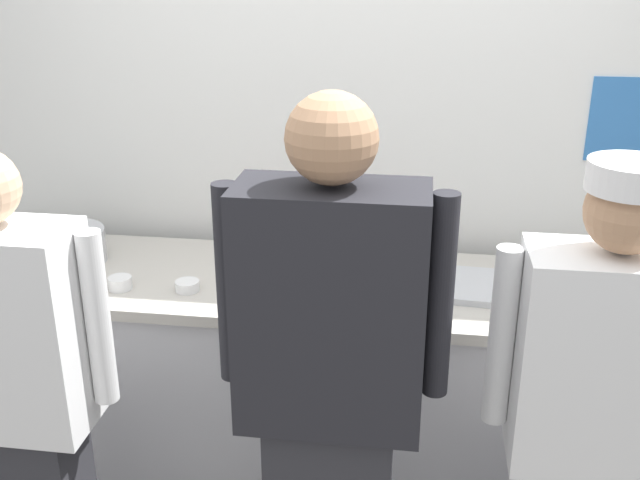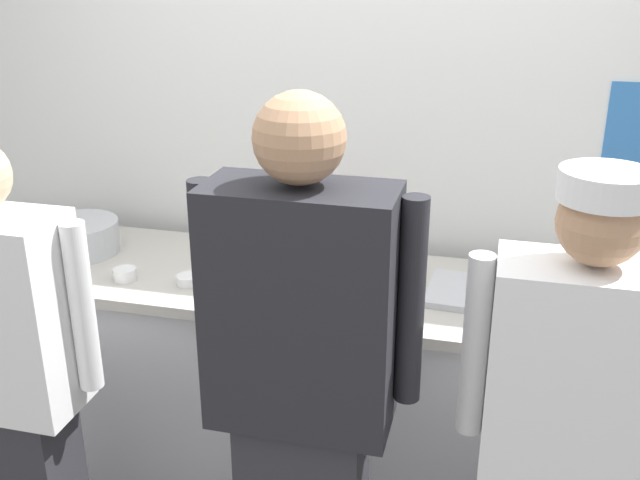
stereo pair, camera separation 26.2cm
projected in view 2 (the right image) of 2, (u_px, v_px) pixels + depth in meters
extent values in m
cube|color=white|center=(362.00, 104.00, 2.91)|extent=(5.10, 0.10, 2.97)
cube|color=silver|center=(333.00, 395.00, 2.86)|extent=(3.19, 0.62, 0.88)
cube|color=#B7B2A8|center=(334.00, 287.00, 2.70)|extent=(3.25, 0.68, 0.04)
cylinder|color=white|center=(82.00, 308.00, 2.10)|extent=(0.07, 0.07, 0.52)
cube|color=#232328|center=(301.00, 309.00, 1.92)|extent=(0.49, 0.24, 0.67)
cylinder|color=#232328|center=(206.00, 280.00, 2.01)|extent=(0.07, 0.07, 0.57)
cylinder|color=#232328|center=(411.00, 302.00, 1.88)|extent=(0.07, 0.07, 0.57)
sphere|color=tan|center=(299.00, 138.00, 1.76)|extent=(0.23, 0.23, 0.23)
cube|color=white|center=(579.00, 377.00, 1.83)|extent=(0.44, 0.24, 0.60)
cylinder|color=white|center=(475.00, 346.00, 1.92)|extent=(0.07, 0.07, 0.51)
sphere|color=tan|center=(602.00, 222.00, 1.68)|extent=(0.21, 0.21, 0.21)
cylinder|color=white|center=(607.00, 186.00, 1.65)|extent=(0.22, 0.22, 0.07)
cylinder|color=#B7BABF|center=(78.00, 237.00, 2.94)|extent=(0.32, 0.32, 0.13)
cube|color=#B7BABF|center=(502.00, 297.00, 2.55)|extent=(0.53, 0.32, 0.02)
cylinder|color=red|center=(315.00, 240.00, 2.85)|extent=(0.06, 0.06, 0.17)
cone|color=red|center=(315.00, 215.00, 2.81)|extent=(0.05, 0.05, 0.04)
cylinder|color=white|center=(188.00, 280.00, 2.66)|extent=(0.09, 0.09, 0.04)
cylinder|color=orange|center=(188.00, 277.00, 2.66)|extent=(0.07, 0.07, 0.01)
cylinder|color=white|center=(125.00, 274.00, 2.70)|extent=(0.08, 0.08, 0.04)
cylinder|color=#5B932D|center=(125.00, 270.00, 2.69)|extent=(0.07, 0.07, 0.01)
cylinder|color=white|center=(270.00, 286.00, 2.60)|extent=(0.08, 0.08, 0.05)
cylinder|color=gold|center=(270.00, 281.00, 2.60)|extent=(0.07, 0.07, 0.01)
cylinder|color=white|center=(358.00, 295.00, 2.54)|extent=(0.08, 0.08, 0.04)
cylinder|color=orange|center=(358.00, 292.00, 2.53)|extent=(0.07, 0.07, 0.01)
cylinder|color=white|center=(624.00, 289.00, 2.52)|extent=(0.09, 0.09, 0.10)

